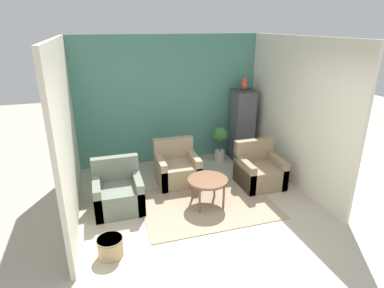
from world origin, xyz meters
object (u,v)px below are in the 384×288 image
object	(u,v)px
armchair_left	(118,193)
wicker_basket	(110,246)
birdcage	(242,125)
parrot	(244,84)
armchair_middle	(177,169)
coffee_table	(208,182)
armchair_right	(259,171)
potted_plant	(220,139)

from	to	relation	value
armchair_left	wicker_basket	bearing A→B (deg)	-100.23
birdcage	parrot	xyz separation A→B (m)	(-0.00, 0.00, 0.90)
armchair_middle	birdcage	bearing A→B (deg)	24.61
coffee_table	parrot	bearing A→B (deg)	50.67
armchair_left	armchair_right	distance (m)	2.59
parrot	armchair_right	bearing A→B (deg)	-100.76
armchair_middle	armchair_right	bearing A→B (deg)	-20.96
armchair_left	potted_plant	world-z (taller)	armchair_left
coffee_table	birdcage	distance (m)	2.26
armchair_right	potted_plant	bearing A→B (deg)	103.05
coffee_table	armchair_left	xyz separation A→B (m)	(-1.42, 0.34, -0.16)
armchair_middle	wicker_basket	size ratio (longest dim) A/B	2.38
coffee_table	armchair_left	bearing A→B (deg)	166.72
armchair_right	wicker_basket	distance (m)	3.06
potted_plant	armchair_middle	bearing A→B (deg)	-148.56
armchair_left	birdcage	size ratio (longest dim) A/B	0.53
armchair_left	wicker_basket	world-z (taller)	armchair_left
armchair_left	armchair_middle	world-z (taller)	same
parrot	wicker_basket	size ratio (longest dim) A/B	0.78
armchair_right	wicker_basket	world-z (taller)	armchair_right
coffee_table	armchair_left	size ratio (longest dim) A/B	0.82
armchair_right	coffee_table	bearing A→B (deg)	-160.97
armchair_left	potted_plant	xyz separation A→B (m)	(2.30, 1.32, 0.24)
birdcage	parrot	distance (m)	0.90
armchair_right	birdcage	xyz separation A→B (m)	(0.25, 1.33, 0.49)
armchair_middle	wicker_basket	bearing A→B (deg)	-127.32
armchair_left	parrot	xyz separation A→B (m)	(2.84, 1.40, 1.39)
parrot	armchair_middle	bearing A→B (deg)	-155.32
armchair_middle	potted_plant	xyz separation A→B (m)	(1.15, 0.70, 0.24)
birdcage	potted_plant	world-z (taller)	birdcage
potted_plant	wicker_basket	bearing A→B (deg)	-135.29
parrot	wicker_basket	world-z (taller)	parrot
birdcage	parrot	size ratio (longest dim) A/B	5.81
armchair_middle	armchair_left	bearing A→B (deg)	-151.63
armchair_left	armchair_right	world-z (taller)	same
armchair_middle	potted_plant	world-z (taller)	armchair_middle
wicker_basket	armchair_middle	bearing A→B (deg)	52.68
armchair_left	birdcage	xyz separation A→B (m)	(2.84, 1.40, 0.49)
parrot	potted_plant	bearing A→B (deg)	-172.14
potted_plant	wicker_basket	size ratio (longest dim) A/B	2.29
coffee_table	armchair_right	size ratio (longest dim) A/B	0.82
coffee_table	potted_plant	distance (m)	1.88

